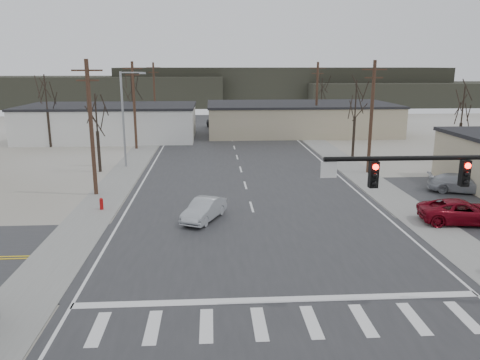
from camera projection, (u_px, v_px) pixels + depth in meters
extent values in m
plane|color=silver|center=(265.00, 252.00, 24.54)|extent=(140.00, 140.00, 0.00)
cube|color=#2A2A2D|center=(244.00, 182.00, 39.07)|extent=(18.00, 110.00, 0.05)
cube|color=#2A2A2D|center=(265.00, 252.00, 24.53)|extent=(90.00, 10.00, 0.04)
cube|color=gray|center=(127.00, 171.00, 43.28)|extent=(3.00, 90.00, 0.06)
cube|color=gray|center=(351.00, 168.00, 44.55)|extent=(3.00, 90.00, 0.06)
cylinder|color=black|center=(435.00, 158.00, 17.38)|extent=(8.40, 0.18, 0.18)
cube|color=black|center=(465.00, 173.00, 17.60)|extent=(0.32, 0.30, 1.00)
cube|color=black|center=(374.00, 174.00, 17.39)|extent=(0.32, 0.30, 1.00)
sphere|color=#FF0C05|center=(468.00, 166.00, 17.36)|extent=(0.22, 0.22, 0.22)
sphere|color=#FF0C05|center=(376.00, 167.00, 17.15)|extent=(0.22, 0.22, 0.22)
cube|color=silver|center=(329.00, 170.00, 17.24)|extent=(0.60, 0.04, 0.60)
cylinder|color=#A50C0C|center=(102.00, 205.00, 31.60)|extent=(0.24, 0.24, 0.70)
sphere|color=#A50C0C|center=(101.00, 200.00, 31.50)|extent=(0.24, 0.24, 0.24)
cube|color=silver|center=(111.00, 123.00, 61.85)|extent=(22.00, 12.00, 4.20)
cube|color=black|center=(110.00, 106.00, 61.31)|extent=(22.30, 12.30, 0.30)
cube|color=tan|center=(299.00, 119.00, 67.31)|extent=(26.00, 14.00, 4.00)
cube|color=black|center=(300.00, 104.00, 66.79)|extent=(26.30, 14.30, 0.30)
cylinder|color=#472D21|center=(91.00, 129.00, 34.28)|extent=(0.30, 0.30, 10.00)
cube|color=#472D21|center=(87.00, 70.00, 33.28)|extent=(2.20, 0.12, 0.12)
cube|color=#472D21|center=(88.00, 80.00, 33.45)|extent=(1.60, 0.12, 0.12)
cylinder|color=#472D21|center=(134.00, 106.00, 53.67)|extent=(0.30, 0.30, 10.00)
cube|color=#472D21|center=(132.00, 68.00, 52.67)|extent=(2.20, 0.12, 0.12)
cube|color=#472D21|center=(133.00, 75.00, 52.83)|extent=(1.60, 0.12, 0.12)
cylinder|color=#472D21|center=(154.00, 95.00, 73.05)|extent=(0.30, 0.30, 10.00)
cube|color=#472D21|center=(153.00, 68.00, 72.05)|extent=(2.20, 0.12, 0.12)
cube|color=#472D21|center=(153.00, 72.00, 72.22)|extent=(1.60, 0.12, 0.12)
cylinder|color=#472D21|center=(371.00, 118.00, 41.48)|extent=(0.30, 0.30, 10.00)
cube|color=#472D21|center=(374.00, 69.00, 40.48)|extent=(2.20, 0.12, 0.12)
cube|color=#472D21|center=(374.00, 78.00, 40.64)|extent=(1.60, 0.12, 0.12)
cylinder|color=#472D21|center=(317.00, 100.00, 62.80)|extent=(0.30, 0.30, 10.00)
cube|color=#472D21|center=(318.00, 68.00, 61.80)|extent=(2.20, 0.12, 0.12)
cube|color=#472D21|center=(318.00, 73.00, 61.97)|extent=(1.60, 0.12, 0.12)
cylinder|color=gray|center=(123.00, 120.00, 44.13)|extent=(0.20, 0.20, 9.00)
cylinder|color=gray|center=(131.00, 73.00, 43.14)|extent=(2.00, 0.12, 0.12)
cube|color=gray|center=(142.00, 73.00, 43.21)|extent=(0.60, 0.25, 0.18)
cylinder|color=#2B221A|center=(99.00, 152.00, 42.69)|extent=(0.28, 0.28, 3.75)
cylinder|color=#2B221A|center=(96.00, 115.00, 41.89)|extent=(0.14, 0.14, 3.75)
cylinder|color=#2B221A|center=(354.00, 137.00, 49.98)|extent=(0.28, 0.28, 4.25)
cylinder|color=#2B221A|center=(356.00, 101.00, 49.07)|extent=(0.14, 0.14, 4.25)
cylinder|color=#2B221A|center=(133.00, 117.00, 67.74)|extent=(0.28, 0.28, 4.50)
cylinder|color=#2B221A|center=(132.00, 89.00, 66.78)|extent=(0.14, 0.14, 4.50)
cylinder|color=#2B221A|center=(321.00, 113.00, 75.36)|extent=(0.28, 0.28, 4.00)
cylinder|color=#2B221A|center=(322.00, 91.00, 74.50)|extent=(0.14, 0.14, 4.00)
cylinder|color=#2B221A|center=(459.00, 143.00, 46.70)|extent=(0.28, 0.28, 4.00)
cylinder|color=#2B221A|center=(463.00, 107.00, 45.84)|extent=(0.14, 0.14, 4.00)
cylinder|color=#2B221A|center=(49.00, 128.00, 55.63)|extent=(0.28, 0.28, 4.50)
cylinder|color=#2B221A|center=(46.00, 94.00, 54.67)|extent=(0.14, 0.14, 4.50)
cube|color=#333026|center=(74.00, 92.00, 110.77)|extent=(70.00, 18.00, 7.00)
cube|color=#333026|center=(281.00, 86.00, 117.41)|extent=(80.00, 18.00, 9.00)
cube|color=#333026|center=(427.00, 94.00, 114.11)|extent=(60.00, 18.00, 5.50)
imported|color=#A1A6AB|center=(204.00, 209.00, 29.42)|extent=(3.02, 4.34, 1.36)
imported|color=black|center=(264.00, 127.00, 68.40)|extent=(2.54, 4.94, 1.37)
imported|color=black|center=(216.00, 123.00, 72.68)|extent=(3.27, 4.97, 1.57)
imported|color=maroon|center=(462.00, 212.00, 28.84)|extent=(5.46, 3.05, 1.44)
imported|color=#999DA3|center=(460.00, 183.00, 35.90)|extent=(5.14, 3.32, 1.38)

